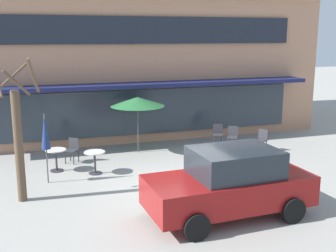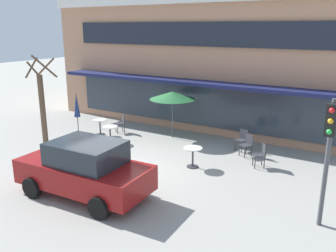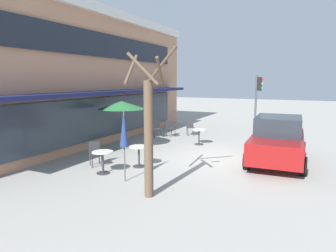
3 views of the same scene
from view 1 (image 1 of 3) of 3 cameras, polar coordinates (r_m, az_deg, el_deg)
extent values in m
plane|color=#9E9B93|center=(12.67, 2.61, -8.79)|extent=(80.00, 80.00, 0.00)
cube|color=tan|center=(21.51, -6.83, 8.81)|extent=(17.54, 8.00, 6.57)
cube|color=#191E4C|center=(17.15, -3.76, 5.55)|extent=(14.91, 1.10, 0.16)
cube|color=#1E232D|center=(17.51, -4.27, 12.83)|extent=(14.03, 0.10, 1.10)
cube|color=#2D3842|center=(17.79, -4.10, 1.88)|extent=(14.03, 0.10, 1.90)
cylinder|color=#333338|center=(14.91, -14.82, -5.85)|extent=(0.44, 0.44, 0.03)
cylinder|color=#333338|center=(14.80, -14.89, -4.51)|extent=(0.07, 0.07, 0.70)
cylinder|color=silver|center=(14.71, -14.97, -3.15)|extent=(0.70, 0.70, 0.03)
cylinder|color=#333338|center=(14.38, -9.82, -6.30)|extent=(0.44, 0.44, 0.03)
cylinder|color=#333338|center=(14.27, -9.87, -4.91)|extent=(0.07, 0.07, 0.70)
cylinder|color=silver|center=(14.16, -9.92, -3.50)|extent=(0.70, 0.70, 0.03)
cylinder|color=#333338|center=(15.06, 7.92, -5.37)|extent=(0.44, 0.44, 0.03)
cylinder|color=#333338|center=(14.95, 7.96, -4.04)|extent=(0.07, 0.07, 0.70)
cylinder|color=silver|center=(14.86, 8.00, -2.69)|extent=(0.70, 0.70, 0.03)
cylinder|color=#4C4C51|center=(16.44, -4.09, 0.13)|extent=(0.04, 0.04, 2.20)
cone|color=#286B38|center=(16.27, -4.14, 3.32)|extent=(2.10, 2.10, 0.35)
cylinder|color=#4C4C51|center=(13.54, -16.17, -2.99)|extent=(0.04, 0.04, 2.20)
cone|color=navy|center=(13.41, -16.31, -0.72)|extent=(0.28, 0.28, 1.10)
cylinder|color=#333338|center=(17.21, 9.22, -2.44)|extent=(0.04, 0.04, 0.45)
cylinder|color=#333338|center=(17.23, 8.09, -2.39)|extent=(0.04, 0.04, 0.45)
cylinder|color=#333338|center=(17.54, 9.30, -2.17)|extent=(0.04, 0.04, 0.45)
cylinder|color=#333338|center=(17.56, 8.19, -2.11)|extent=(0.04, 0.04, 0.45)
cube|color=#333338|center=(17.32, 8.73, -1.49)|extent=(0.55, 0.55, 0.04)
cube|color=#333338|center=(17.45, 8.80, -0.65)|extent=(0.36, 0.24, 0.40)
cylinder|color=#333338|center=(15.41, -12.67, -4.33)|extent=(0.04, 0.04, 0.45)
cylinder|color=#333338|center=(15.59, -13.74, -4.19)|extent=(0.04, 0.04, 0.45)
cylinder|color=#333338|center=(15.69, -12.03, -4.00)|extent=(0.04, 0.04, 0.45)
cylinder|color=#333338|center=(15.86, -13.09, -3.87)|extent=(0.04, 0.04, 0.45)
cube|color=#333338|center=(15.57, -12.92, -3.23)|extent=(0.56, 0.56, 0.04)
cube|color=#333338|center=(15.67, -12.62, -2.29)|extent=(0.34, 0.27, 0.40)
cylinder|color=#333338|center=(16.83, 12.64, -2.92)|extent=(0.04, 0.04, 0.45)
cylinder|color=#333338|center=(16.98, 11.63, -2.74)|extent=(0.04, 0.04, 0.45)
cylinder|color=#333338|center=(17.12, 13.18, -2.69)|extent=(0.04, 0.04, 0.45)
cylinder|color=#333338|center=(17.27, 12.18, -2.51)|extent=(0.04, 0.04, 0.45)
cube|color=#333338|center=(16.99, 12.45, -1.92)|extent=(0.55, 0.55, 0.04)
cube|color=#333338|center=(17.09, 12.77, -1.09)|extent=(0.24, 0.36, 0.40)
cylinder|color=#333338|center=(17.55, 7.39, -2.10)|extent=(0.04, 0.04, 0.45)
cylinder|color=#333338|center=(17.51, 6.28, -2.10)|extent=(0.04, 0.04, 0.45)
cylinder|color=#333338|center=(17.88, 7.26, -1.83)|extent=(0.04, 0.04, 0.45)
cylinder|color=#333338|center=(17.84, 6.17, -1.83)|extent=(0.04, 0.04, 0.45)
cube|color=#333338|center=(17.63, 6.79, -1.19)|extent=(0.51, 0.51, 0.04)
cube|color=#333338|center=(17.76, 6.75, -0.36)|extent=(0.39, 0.16, 0.40)
cube|color=maroon|center=(10.89, 8.20, -8.57)|extent=(4.28, 1.99, 0.76)
cube|color=#232B33|center=(10.72, 9.02, -4.85)|extent=(2.17, 1.70, 0.68)
cylinder|color=black|center=(9.75, 3.84, -13.46)|extent=(0.65, 0.25, 0.64)
cylinder|color=black|center=(11.27, -0.01, -9.77)|extent=(0.65, 0.25, 0.64)
cylinder|color=black|center=(11.01, 16.50, -10.86)|extent=(0.65, 0.25, 0.64)
cylinder|color=black|center=(12.37, 11.46, -7.97)|extent=(0.65, 0.25, 0.64)
cylinder|color=brown|center=(12.19, -19.56, -2.68)|extent=(0.24, 0.24, 3.11)
cylinder|color=brown|center=(11.74, -17.77, 6.51)|extent=(0.31, 1.08, 1.02)
cylinder|color=brown|center=(12.31, -20.60, 6.06)|extent=(0.95, 0.29, 0.81)
cylinder|color=brown|center=(11.58, -19.82, 5.51)|extent=(0.68, 0.25, 0.71)
camera|label=2|loc=(12.20, 64.31, 7.81)|focal=38.00mm
camera|label=3|loc=(10.80, -59.11, -1.45)|focal=32.00mm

